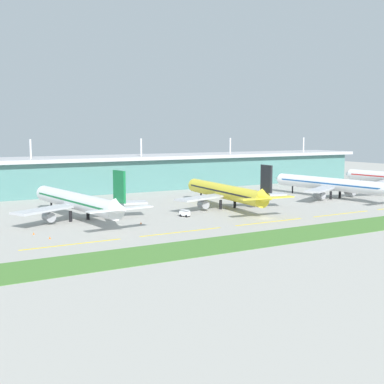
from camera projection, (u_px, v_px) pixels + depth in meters
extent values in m
plane|color=#A8A59E|center=(265.00, 219.00, 178.34)|extent=(600.00, 600.00, 0.00)
cube|color=slate|center=(137.00, 174.00, 269.38)|extent=(280.00, 28.00, 16.13)
cube|color=#B2B2B7|center=(137.00, 157.00, 268.34)|extent=(288.00, 34.00, 1.80)
cylinder|color=silver|center=(31.00, 149.00, 234.63)|extent=(0.90, 0.90, 9.00)
cylinder|color=silver|center=(141.00, 147.00, 262.92)|extent=(0.90, 0.90, 9.00)
cylinder|color=silver|center=(230.00, 146.00, 291.21)|extent=(0.90, 0.90, 9.00)
cylinder|color=silver|center=(303.00, 145.00, 319.49)|extent=(0.90, 0.90, 9.00)
cylinder|color=silver|center=(75.00, 201.00, 175.61)|extent=(12.40, 58.95, 5.80)
cone|color=silver|center=(42.00, 192.00, 200.45)|extent=(5.93, 4.60, 5.51)
cone|color=silver|center=(121.00, 209.00, 149.84)|extent=(5.65, 7.14, 5.72)
cube|color=#146B38|center=(119.00, 187.00, 149.89)|extent=(1.42, 6.44, 9.50)
cube|color=silver|center=(104.00, 211.00, 146.97)|extent=(10.30, 4.31, 0.36)
cube|color=silver|center=(137.00, 207.00, 153.56)|extent=(10.30, 4.31, 0.36)
cube|color=#B7BABF|center=(47.00, 209.00, 165.07)|extent=(24.34, 17.43, 0.70)
cylinder|color=gray|center=(49.00, 217.00, 167.26)|extent=(3.69, 4.83, 3.20)
cube|color=#B7BABF|center=(112.00, 203.00, 179.44)|extent=(24.94, 12.97, 0.70)
cylinder|color=gray|center=(108.00, 211.00, 180.19)|extent=(3.69, 4.83, 3.20)
cylinder|color=black|center=(51.00, 207.00, 193.60)|extent=(0.70, 0.70, 3.60)
cylinder|color=black|center=(71.00, 216.00, 171.87)|extent=(1.10, 1.10, 3.60)
cylinder|color=black|center=(88.00, 215.00, 175.70)|extent=(1.10, 1.10, 3.60)
cube|color=#146B38|center=(75.00, 200.00, 175.57)|extent=(11.77, 53.13, 0.60)
cylinder|color=yellow|center=(224.00, 192.00, 203.44)|extent=(11.21, 56.62, 5.80)
cone|color=yellow|center=(192.00, 185.00, 230.58)|extent=(5.87, 4.51, 5.51)
cone|color=yellow|center=(268.00, 198.00, 175.26)|extent=(5.55, 7.07, 5.72)
cube|color=black|center=(266.00, 179.00, 175.41)|extent=(1.31, 6.44, 9.50)
cube|color=yellow|center=(253.00, 199.00, 173.42)|extent=(10.26, 4.15, 0.36)
cube|color=yellow|center=(280.00, 197.00, 178.04)|extent=(10.26, 4.15, 0.36)
cube|color=#B7BABF|center=(202.00, 198.00, 194.57)|extent=(24.94, 13.32, 0.70)
cylinder|color=gray|center=(203.00, 204.00, 196.70)|extent=(3.62, 4.79, 3.20)
cube|color=#B7BABF|center=(256.00, 194.00, 204.65)|extent=(24.42, 17.13, 0.70)
cylinder|color=gray|center=(251.00, 201.00, 205.77)|extent=(3.62, 4.79, 3.20)
cylinder|color=black|center=(201.00, 197.00, 222.99)|extent=(0.70, 0.70, 3.60)
cylinder|color=black|center=(221.00, 205.00, 199.94)|extent=(1.10, 1.10, 3.60)
cylinder|color=black|center=(235.00, 204.00, 202.63)|extent=(1.10, 1.10, 3.60)
cube|color=black|center=(224.00, 191.00, 203.39)|extent=(10.71, 51.02, 0.60)
cylinder|color=white|center=(330.00, 184.00, 233.22)|extent=(11.57, 61.99, 5.80)
cone|color=white|center=(278.00, 179.00, 259.64)|extent=(5.86, 4.50, 5.51)
cube|color=#B7BABF|center=(321.00, 189.00, 222.82)|extent=(24.44, 17.08, 0.70)
cylinder|color=gray|center=(320.00, 195.00, 225.00)|extent=(3.61, 4.78, 3.20)
cube|color=#B7BABF|center=(355.00, 186.00, 236.82)|extent=(24.94, 13.38, 0.70)
cylinder|color=gray|center=(350.00, 192.00, 237.60)|extent=(3.61, 4.78, 3.20)
cylinder|color=black|center=(292.00, 190.00, 252.38)|extent=(0.70, 0.70, 3.60)
cylinder|color=black|center=(331.00, 195.00, 229.49)|extent=(1.10, 1.10, 3.60)
cylinder|color=black|center=(340.00, 194.00, 233.22)|extent=(1.10, 1.10, 3.60)
cube|color=#19519E|center=(330.00, 183.00, 233.18)|extent=(11.03, 55.85, 0.60)
cone|color=white|center=(348.00, 174.00, 290.26)|extent=(5.68, 4.24, 5.51)
cylinder|color=gray|center=(384.00, 187.00, 258.06)|extent=(3.40, 4.64, 3.20)
cylinder|color=black|center=(360.00, 183.00, 283.47)|extent=(0.70, 0.70, 3.60)
cube|color=yellow|center=(72.00, 244.00, 137.08)|extent=(28.00, 0.70, 0.04)
cube|color=yellow|center=(182.00, 232.00, 154.25)|extent=(28.00, 0.70, 0.04)
cube|color=yellow|center=(270.00, 222.00, 171.42)|extent=(28.00, 0.70, 0.04)
cube|color=yellow|center=(341.00, 214.00, 188.60)|extent=(28.00, 0.70, 0.04)
cube|color=#477A33|center=(320.00, 231.00, 155.26)|extent=(300.00, 18.00, 0.10)
cube|color=silver|center=(185.00, 213.00, 181.97)|extent=(3.19, 4.02, 1.60)
cube|color=silver|center=(185.00, 210.00, 181.84)|extent=(3.03, 3.70, 0.16)
cylinder|color=black|center=(189.00, 216.00, 182.04)|extent=(0.71, 0.96, 0.90)
cylinder|color=black|center=(186.00, 216.00, 180.70)|extent=(0.71, 0.96, 0.90)
cylinder|color=black|center=(183.00, 215.00, 183.43)|extent=(0.71, 0.96, 0.90)
cylinder|color=black|center=(181.00, 215.00, 182.09)|extent=(0.71, 0.96, 0.90)
cone|color=orange|center=(50.00, 238.00, 144.09)|extent=(0.56, 0.56, 0.70)
cone|color=orange|center=(141.00, 223.00, 167.65)|extent=(0.56, 0.56, 0.70)
cone|color=orange|center=(34.00, 233.00, 150.19)|extent=(0.56, 0.56, 0.70)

